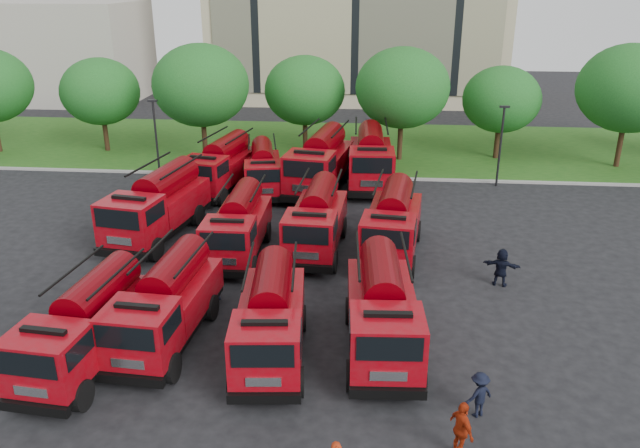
% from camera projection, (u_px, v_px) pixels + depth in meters
% --- Properties ---
extents(ground, '(140.00, 140.00, 0.00)m').
position_uv_depth(ground, '(264.00, 312.00, 24.80)').
color(ground, black).
rests_on(ground, ground).
extents(lawn, '(70.00, 16.00, 0.12)m').
position_uv_depth(lawn, '(321.00, 146.00, 48.83)').
color(lawn, '#174A13').
rests_on(lawn, ground).
extents(curb, '(70.00, 0.30, 0.14)m').
position_uv_depth(curb, '(310.00, 176.00, 41.33)').
color(curb, gray).
rests_on(curb, ground).
extents(side_building, '(18.00, 12.00, 10.00)m').
position_uv_depth(side_building, '(54.00, 51.00, 66.12)').
color(side_building, '#A59E92').
rests_on(side_building, ground).
extents(tree_1, '(5.71, 5.71, 6.98)m').
position_uv_depth(tree_1, '(100.00, 92.00, 45.70)').
color(tree_1, '#382314').
rests_on(tree_1, ground).
extents(tree_2, '(6.72, 6.72, 8.22)m').
position_uv_depth(tree_2, '(201.00, 85.00, 43.36)').
color(tree_2, '#382314').
rests_on(tree_2, ground).
extents(tree_3, '(5.88, 5.88, 7.19)m').
position_uv_depth(tree_3, '(305.00, 90.00, 45.35)').
color(tree_3, '#382314').
rests_on(tree_3, ground).
extents(tree_4, '(6.55, 6.55, 8.01)m').
position_uv_depth(tree_4, '(403.00, 88.00, 43.19)').
color(tree_4, '#382314').
rests_on(tree_4, ground).
extents(tree_5, '(5.46, 5.46, 6.68)m').
position_uv_depth(tree_5, '(501.00, 99.00, 43.86)').
color(tree_5, '#382314').
rests_on(tree_5, ground).
extents(tree_6, '(6.89, 6.89, 8.42)m').
position_uv_depth(tree_6, '(630.00, 88.00, 41.39)').
color(tree_6, '#382314').
rests_on(tree_6, ground).
extents(lamp_post_0, '(0.60, 0.25, 5.11)m').
position_uv_depth(lamp_post_0, '(156.00, 134.00, 40.46)').
color(lamp_post_0, black).
rests_on(lamp_post_0, ground).
extents(lamp_post_1, '(0.60, 0.25, 5.11)m').
position_uv_depth(lamp_post_1, '(501.00, 141.00, 38.65)').
color(lamp_post_1, black).
rests_on(lamp_post_1, ground).
extents(fire_truck_0, '(2.87, 6.70, 2.96)m').
position_uv_depth(fire_truck_0, '(86.00, 325.00, 21.03)').
color(fire_truck_0, black).
rests_on(fire_truck_0, ground).
extents(fire_truck_1, '(2.79, 6.75, 3.00)m').
position_uv_depth(fire_truck_1, '(166.00, 303.00, 22.37)').
color(fire_truck_1, black).
rests_on(fire_truck_1, ground).
extents(fire_truck_2, '(2.84, 6.64, 2.94)m').
position_uv_depth(fire_truck_2, '(270.00, 317.00, 21.51)').
color(fire_truck_2, black).
rests_on(fire_truck_2, ground).
extents(fire_truck_3, '(2.82, 6.96, 3.11)m').
position_uv_depth(fire_truck_3, '(382.00, 310.00, 21.84)').
color(fire_truck_3, black).
rests_on(fire_truck_3, ground).
extents(fire_truck_4, '(3.76, 7.78, 3.40)m').
position_uv_depth(fire_truck_4, '(158.00, 205.00, 31.37)').
color(fire_truck_4, black).
rests_on(fire_truck_4, ground).
extents(fire_truck_5, '(2.48, 6.59, 2.99)m').
position_uv_depth(fire_truck_5, '(238.00, 225.00, 29.40)').
color(fire_truck_5, black).
rests_on(fire_truck_5, ground).
extents(fire_truck_6, '(2.75, 6.88, 3.08)m').
position_uv_depth(fire_truck_6, '(317.00, 220.00, 29.94)').
color(fire_truck_6, black).
rests_on(fire_truck_6, ground).
extents(fire_truck_7, '(3.16, 7.10, 3.13)m').
position_uv_depth(fire_truck_7, '(393.00, 223.00, 29.52)').
color(fire_truck_7, black).
rests_on(fire_truck_7, ground).
extents(fire_truck_8, '(3.65, 7.36, 3.21)m').
position_uv_depth(fire_truck_8, '(221.00, 166.00, 38.19)').
color(fire_truck_8, black).
rests_on(fire_truck_8, ground).
extents(fire_truck_9, '(3.33, 6.60, 2.87)m').
position_uv_depth(fire_truck_9, '(263.00, 169.00, 38.10)').
color(fire_truck_9, black).
rests_on(fire_truck_9, ground).
extents(fire_truck_10, '(3.90, 8.20, 3.58)m').
position_uv_depth(fire_truck_10, '(320.00, 162.00, 38.29)').
color(fire_truck_10, black).
rests_on(fire_truck_10, ground).
extents(fire_truck_11, '(3.03, 7.79, 3.51)m').
position_uv_depth(fire_truck_11, '(371.00, 158.00, 39.22)').
color(fire_truck_11, black).
rests_on(fire_truck_11, ground).
extents(firefighter_1, '(0.94, 0.62, 1.79)m').
position_uv_depth(firefighter_1, '(145.00, 382.00, 20.52)').
color(firefighter_1, '#9E250C').
rests_on(firefighter_1, ground).
extents(firefighter_3, '(1.09, 0.93, 1.50)m').
position_uv_depth(firefighter_3, '(477.00, 415.00, 18.99)').
color(firefighter_3, black).
rests_on(firefighter_3, ground).
extents(firefighter_4, '(0.95, 1.04, 1.79)m').
position_uv_depth(firefighter_4, '(214.00, 298.00, 25.86)').
color(firefighter_4, black).
rests_on(firefighter_4, ground).
extents(firefighter_5, '(1.70, 1.08, 1.69)m').
position_uv_depth(firefighter_5, '(499.00, 285.00, 26.98)').
color(firefighter_5, black).
rests_on(firefighter_5, ground).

